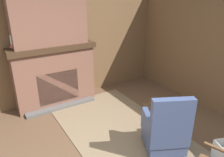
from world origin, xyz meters
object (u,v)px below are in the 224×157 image
at_px(storage_case, 65,39).
at_px(decorative_plate_on_mantel, 50,39).
at_px(firewood_stack, 153,109).
at_px(oil_lamp_vase, 13,44).
at_px(armchair, 165,131).

height_order(storage_case, decorative_plate_on_mantel, decorative_plate_on_mantel).
relative_size(firewood_stack, decorative_plate_on_mantel, 2.14).
bearing_deg(storage_case, oil_lamp_vase, -90.00).
distance_m(oil_lamp_vase, decorative_plate_on_mantel, 0.73).
bearing_deg(armchair, storage_case, 39.58).
bearing_deg(oil_lamp_vase, armchair, 33.21).
bearing_deg(oil_lamp_vase, storage_case, 90.00).
bearing_deg(firewood_stack, storage_case, -139.76).
xyz_separation_m(firewood_stack, decorative_plate_on_mantel, (-1.52, -1.59, 1.39)).
xyz_separation_m(firewood_stack, oil_lamp_vase, (-1.50, -2.32, 1.37)).
relative_size(firewood_stack, storage_case, 1.79).
xyz_separation_m(armchair, oil_lamp_vase, (-2.50, -1.64, 1.07)).
xyz_separation_m(storage_case, decorative_plate_on_mantel, (-0.02, -0.31, 0.03)).
relative_size(firewood_stack, oil_lamp_vase, 1.77).
distance_m(firewood_stack, decorative_plate_on_mantel, 2.60).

